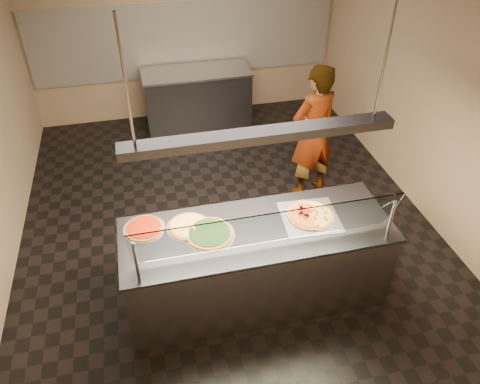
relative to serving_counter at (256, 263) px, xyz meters
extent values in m
cube|color=black|center=(-0.05, 1.32, -0.48)|extent=(5.00, 6.00, 0.02)
cube|color=#967B60|center=(-0.05, 4.33, 1.03)|extent=(5.00, 0.02, 3.00)
cube|color=#967B60|center=(-0.05, -1.69, 1.03)|extent=(5.00, 0.02, 3.00)
cube|color=#967B60|center=(2.46, 1.32, 1.03)|extent=(0.02, 6.00, 3.00)
cube|color=silver|center=(-0.05, 4.30, 0.83)|extent=(4.90, 0.02, 1.20)
cube|color=#B7B7BC|center=(0.00, 0.00, -0.02)|extent=(2.55, 0.90, 0.90)
cube|color=#38383D|center=(0.00, 0.00, 0.45)|extent=(2.59, 0.94, 0.03)
cylinder|color=#B7B7BC|center=(-1.13, -0.40, 0.68)|extent=(0.03, 0.03, 0.44)
cylinder|color=#B7B7BC|center=(1.13, -0.40, 0.68)|extent=(0.03, 0.03, 0.44)
cube|color=white|center=(0.00, -0.34, 0.76)|extent=(2.35, 0.18, 0.47)
cube|color=silver|center=(0.54, 0.05, 0.47)|extent=(0.58, 0.58, 0.01)
cylinder|color=silver|center=(0.54, 0.05, 0.47)|extent=(0.48, 0.48, 0.01)
cylinder|color=maroon|center=(0.54, 0.09, 0.52)|extent=(0.06, 0.06, 0.01)
cylinder|color=maroon|center=(0.50, 0.14, 0.52)|extent=(0.06, 0.06, 0.01)
cylinder|color=maroon|center=(0.47, 0.14, 0.52)|extent=(0.06, 0.06, 0.01)
cylinder|color=maroon|center=(0.48, 0.09, 0.52)|extent=(0.06, 0.06, 0.01)
cylinder|color=maroon|center=(0.45, 0.08, 0.52)|extent=(0.06, 0.06, 0.01)
cylinder|color=maroon|center=(0.45, 0.05, 0.52)|extent=(0.06, 0.06, 0.01)
cylinder|color=maroon|center=(0.49, 0.04, 0.52)|extent=(0.06, 0.06, 0.01)
cylinder|color=maroon|center=(0.49, 0.02, 0.52)|extent=(0.06, 0.06, 0.01)
cylinder|color=maroon|center=(0.48, 0.00, 0.52)|extent=(0.06, 0.06, 0.01)
cube|color=#19590F|center=(0.50, 0.19, 0.52)|extent=(0.02, 0.02, 0.01)
cube|color=#19590F|center=(0.47, 0.18, 0.52)|extent=(0.02, 0.02, 0.01)
cube|color=#19590F|center=(0.41, 0.15, 0.52)|extent=(0.02, 0.02, 0.01)
cube|color=#19590F|center=(0.38, 0.09, 0.52)|extent=(0.02, 0.02, 0.01)
cube|color=#19590F|center=(0.43, 0.03, 0.52)|extent=(0.02, 0.02, 0.01)
cube|color=#19590F|center=(0.48, 0.01, 0.52)|extent=(0.02, 0.02, 0.01)
sphere|color=#513014|center=(0.56, -0.12, 0.50)|extent=(0.03, 0.03, 0.03)
sphere|color=#513014|center=(0.57, -0.02, 0.50)|extent=(0.03, 0.03, 0.03)
sphere|color=#513014|center=(0.57, 0.00, 0.50)|extent=(0.03, 0.03, 0.03)
sphere|color=#513014|center=(0.67, -0.06, 0.50)|extent=(0.03, 0.03, 0.03)
sphere|color=#513014|center=(0.66, -0.03, 0.50)|extent=(0.03, 0.03, 0.03)
sphere|color=#513014|center=(0.60, 0.04, 0.50)|extent=(0.03, 0.03, 0.03)
sphere|color=#513014|center=(0.70, 0.04, 0.50)|extent=(0.03, 0.03, 0.03)
sphere|color=#513014|center=(0.62, 0.07, 0.50)|extent=(0.03, 0.03, 0.03)
sphere|color=#513014|center=(0.69, 0.11, 0.50)|extent=(0.03, 0.03, 0.03)
sphere|color=#513014|center=(0.61, 0.11, 0.50)|extent=(0.03, 0.03, 0.03)
sphere|color=#513014|center=(0.58, 0.10, 0.50)|extent=(0.03, 0.03, 0.03)
sphere|color=#513014|center=(0.58, 0.16, 0.50)|extent=(0.03, 0.03, 0.03)
sphere|color=#513014|center=(0.57, 0.19, 0.50)|extent=(0.03, 0.03, 0.03)
cylinder|color=silver|center=(-0.46, 0.03, 0.47)|extent=(0.47, 0.47, 0.01)
cylinder|color=brown|center=(-0.46, 0.03, 0.48)|extent=(0.44, 0.44, 0.02)
cylinder|color=black|center=(-0.46, 0.03, 0.49)|extent=(0.39, 0.39, 0.01)
cylinder|color=silver|center=(-0.63, 0.18, 0.47)|extent=(0.42, 0.42, 0.01)
cylinder|color=brown|center=(-0.63, 0.18, 0.48)|extent=(0.39, 0.39, 0.02)
cylinder|color=gold|center=(-0.63, 0.18, 0.49)|extent=(0.34, 0.34, 0.01)
cylinder|color=silver|center=(-1.05, 0.25, 0.47)|extent=(0.40, 0.40, 0.01)
cylinder|color=brown|center=(-1.05, 0.25, 0.48)|extent=(0.37, 0.37, 0.02)
cylinder|color=#6F0C00|center=(-1.05, 0.25, 0.49)|extent=(0.32, 0.32, 0.01)
cube|color=#B7B7BC|center=(-0.48, 0.09, 0.49)|extent=(0.16, 0.14, 0.00)
cylinder|color=tan|center=(-0.60, 0.17, 0.49)|extent=(0.06, 0.14, 0.02)
cube|color=#38383D|center=(0.03, 3.87, -0.02)|extent=(1.69, 0.70, 0.90)
cube|color=#B7B7BC|center=(0.03, 3.87, 0.45)|extent=(1.73, 0.74, 0.03)
imported|color=black|center=(1.17, 1.62, 0.44)|extent=(0.76, 0.61, 1.81)
cube|color=#38383D|center=(0.00, 0.00, 1.48)|extent=(2.30, 0.18, 0.08)
cylinder|color=#B7B7BC|center=(-1.00, 0.00, 2.03)|extent=(0.02, 0.02, 1.01)
cylinder|color=#B7B7BC|center=(1.00, 0.00, 2.03)|extent=(0.02, 0.02, 1.01)
camera|label=1|loc=(-0.93, -3.19, 3.41)|focal=35.00mm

